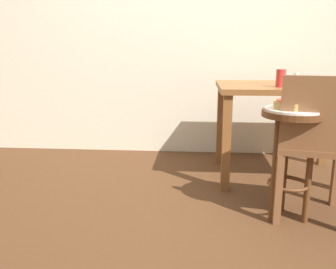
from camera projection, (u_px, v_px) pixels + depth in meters
name	position (u px, v px, depth m)	size (l,w,h in m)	color
ground_plane	(191.00, 234.00, 1.94)	(6.00, 6.00, 0.00)	#4C2D19
stool_middle	(292.00, 141.00, 2.02)	(0.35, 0.35, 0.65)	#5B3319
serving_plate_middle	(294.00, 110.00, 1.98)	(0.33, 0.33, 0.01)	white
pizza_middle	(295.00, 104.00, 1.98)	(0.23, 0.23, 0.05)	tan
dining_table	(283.00, 99.00, 2.69)	(0.98, 0.74, 0.72)	brown
cup_near_edge	(281.00, 78.00, 2.47)	(0.07, 0.07, 0.12)	red
condiment_shaker	(296.00, 78.00, 2.71)	(0.04, 0.04, 0.08)	white
wooden_chair	(314.00, 143.00, 2.01)	(0.47, 0.47, 0.85)	brown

